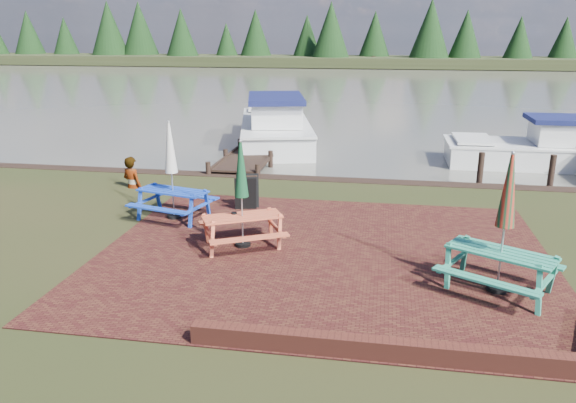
% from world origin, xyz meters
% --- Properties ---
extents(ground, '(120.00, 120.00, 0.00)m').
position_xyz_m(ground, '(0.00, 0.00, 0.00)').
color(ground, black).
rests_on(ground, ground).
extents(paving, '(9.00, 7.50, 0.02)m').
position_xyz_m(paving, '(0.00, 1.00, 0.01)').
color(paving, black).
rests_on(paving, ground).
extents(brick_wall, '(6.21, 1.79, 0.30)m').
position_xyz_m(brick_wall, '(2.15, -2.42, 0.15)').
color(brick_wall, '#4C1E16').
rests_on(brick_wall, ground).
extents(water, '(120.00, 60.00, 0.02)m').
position_xyz_m(water, '(0.00, 37.00, 0.00)').
color(water, '#48473E').
rests_on(water, ground).
extents(far_treeline, '(120.00, 10.00, 8.10)m').
position_xyz_m(far_treeline, '(0.00, 66.00, 3.28)').
color(far_treeline, black).
rests_on(far_treeline, ground).
extents(picnic_table_teal, '(2.31, 2.24, 2.46)m').
position_xyz_m(picnic_table_teal, '(3.18, -0.13, 0.86)').
color(picnic_table_teal, '#278066').
rests_on(picnic_table_teal, ground).
extents(picnic_table_red, '(2.10, 2.03, 2.25)m').
position_xyz_m(picnic_table_red, '(-1.71, 1.17, 0.79)').
color(picnic_table_red, '#BF4F31').
rests_on(picnic_table_red, ground).
extents(picnic_table_blue, '(2.01, 1.87, 2.34)m').
position_xyz_m(picnic_table_blue, '(-3.80, 2.70, 0.82)').
color(picnic_table_blue, '#163BA8').
rests_on(picnic_table_blue, ground).
extents(chalkboard, '(0.57, 0.63, 0.87)m').
position_xyz_m(chalkboard, '(-2.24, 3.72, 0.45)').
color(chalkboard, black).
rests_on(chalkboard, ground).
extents(jetty, '(1.76, 9.08, 1.00)m').
position_xyz_m(jetty, '(-3.50, 11.28, 0.11)').
color(jetty, black).
rests_on(jetty, ground).
extents(boat_jetty, '(4.41, 8.29, 2.29)m').
position_xyz_m(boat_jetty, '(-3.34, 13.16, 0.48)').
color(boat_jetty, silver).
rests_on(boat_jetty, ground).
extents(boat_near, '(7.02, 2.44, 1.90)m').
position_xyz_m(boat_near, '(6.98, 10.85, 0.37)').
color(boat_near, silver).
rests_on(boat_near, ground).
extents(person, '(0.77, 0.64, 1.79)m').
position_xyz_m(person, '(-6.00, 5.15, 0.90)').
color(person, gray).
rests_on(person, ground).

